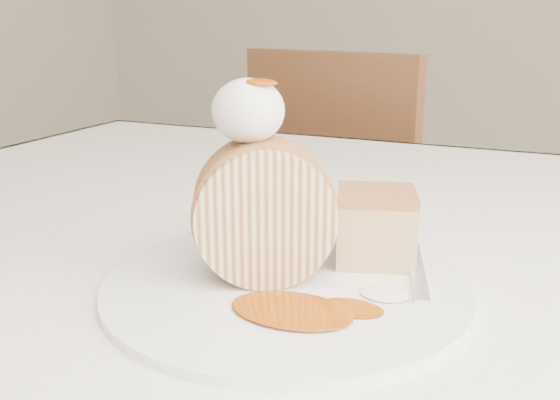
% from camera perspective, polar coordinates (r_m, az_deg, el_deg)
% --- Properties ---
extents(table, '(1.40, 0.90, 0.75)m').
position_cam_1_polar(table, '(0.73, 9.25, -8.69)').
color(table, white).
rests_on(table, ground).
extents(chair_far, '(0.50, 0.50, 0.89)m').
position_cam_1_polar(chair_far, '(1.53, 6.32, -0.91)').
color(chair_far, brown).
rests_on(chair_far, ground).
extents(plate, '(0.38, 0.38, 0.01)m').
position_cam_1_polar(plate, '(0.52, 0.59, -7.69)').
color(plate, white).
rests_on(plate, table).
extents(roulade_slice, '(0.13, 0.11, 0.11)m').
position_cam_1_polar(roulade_slice, '(0.50, -1.46, -1.13)').
color(roulade_slice, beige).
rests_on(roulade_slice, plate).
extents(cake_chunk, '(0.08, 0.08, 0.06)m').
position_cam_1_polar(cake_chunk, '(0.55, 8.70, -2.79)').
color(cake_chunk, '#A76E3F').
rests_on(cake_chunk, plate).
extents(whipped_cream, '(0.06, 0.06, 0.05)m').
position_cam_1_polar(whipped_cream, '(0.50, -2.91, 8.16)').
color(whipped_cream, white).
rests_on(whipped_cream, roulade_slice).
extents(caramel_drizzle, '(0.03, 0.02, 0.01)m').
position_cam_1_polar(caramel_drizzle, '(0.49, -1.92, 11.42)').
color(caramel_drizzle, '#8E3C05').
rests_on(caramel_drizzle, whipped_cream).
extents(caramel_pool, '(0.11, 0.09, 0.00)m').
position_cam_1_polar(caramel_pool, '(0.46, 1.05, -9.99)').
color(caramel_pool, '#8E3C05').
rests_on(caramel_pool, plate).
extents(fork, '(0.07, 0.18, 0.00)m').
position_cam_1_polar(fork, '(0.54, 12.39, -6.22)').
color(fork, silver).
rests_on(fork, plate).
extents(spoon, '(0.06, 0.15, 0.00)m').
position_cam_1_polar(spoon, '(0.61, -9.32, -4.27)').
color(spoon, silver).
rests_on(spoon, table).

